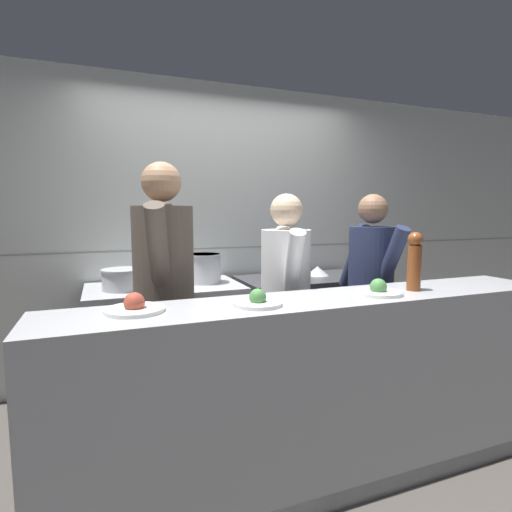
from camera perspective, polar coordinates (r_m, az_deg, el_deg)
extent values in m
plane|color=#4C4742|center=(2.79, 5.07, -25.73)|extent=(14.00, 14.00, 0.00)
cube|color=silver|center=(3.67, -4.46, 3.55)|extent=(8.00, 0.06, 2.60)
cube|color=gray|center=(3.65, -4.30, 1.18)|extent=(8.00, 0.00, 0.01)
cube|color=#232326|center=(3.31, -12.72, -12.21)|extent=(1.15, 0.70, 0.87)
cube|color=#B7BABF|center=(3.20, -12.92, -4.49)|extent=(1.17, 0.71, 0.04)
cube|color=#B7BABF|center=(2.98, -11.77, -13.00)|extent=(1.04, 0.03, 0.10)
cube|color=#38383D|center=(3.69, 7.28, -9.88)|extent=(1.21, 0.65, 0.90)
cube|color=black|center=(3.58, 9.62, -17.25)|extent=(1.19, 0.04, 0.10)
cube|color=#B7BABF|center=(2.30, 9.77, -18.49)|extent=(2.85, 0.45, 1.03)
cube|color=black|center=(2.39, 12.46, -30.49)|extent=(2.79, 0.04, 0.10)
cylinder|color=#B7BABF|center=(3.10, -18.59, -3.19)|extent=(0.28, 0.28, 0.15)
cylinder|color=#B7BABF|center=(3.09, -18.64, -1.88)|extent=(0.30, 0.30, 0.01)
cylinder|color=#B7BABF|center=(3.25, -7.46, -1.76)|extent=(0.27, 0.27, 0.24)
cylinder|color=#B7BABF|center=(3.23, -7.49, 0.20)|extent=(0.29, 0.29, 0.01)
cone|color=#B7BABF|center=(3.69, 8.78, -2.11)|extent=(0.21, 0.21, 0.08)
cylinder|color=white|center=(1.89, -16.95, -7.37)|extent=(0.27, 0.27, 0.02)
sphere|color=#B24733|center=(1.88, -16.98, -6.39)|extent=(0.09, 0.09, 0.09)
cylinder|color=white|center=(1.93, 0.24, -6.79)|extent=(0.24, 0.24, 0.02)
sphere|color=#4C8C47|center=(1.92, 0.24, -5.91)|extent=(0.08, 0.08, 0.08)
cylinder|color=white|center=(2.28, 17.04, -5.02)|extent=(0.26, 0.26, 0.02)
sphere|color=#4C8C47|center=(2.27, 17.07, -4.22)|extent=(0.09, 0.09, 0.09)
cylinder|color=brown|center=(2.44, 21.66, -1.61)|extent=(0.08, 0.08, 0.26)
sphere|color=brown|center=(2.42, 21.82, 2.23)|extent=(0.08, 0.08, 0.08)
cube|color=black|center=(2.66, -12.66, -17.42)|extent=(0.35, 0.27, 0.83)
cylinder|color=brown|center=(2.45, -13.08, -1.04)|extent=(0.44, 0.44, 0.68)
sphere|color=tan|center=(2.44, -13.37, 10.26)|extent=(0.23, 0.23, 0.23)
cylinder|color=brown|center=(2.66, -12.59, 1.27)|extent=(0.19, 0.36, 0.57)
cylinder|color=brown|center=(2.24, -13.77, 0.31)|extent=(0.19, 0.36, 0.57)
cube|color=black|center=(2.82, 4.17, -16.77)|extent=(0.31, 0.24, 0.75)
cylinder|color=white|center=(2.63, 4.29, -2.96)|extent=(0.39, 0.39, 0.62)
sphere|color=beige|center=(2.59, 4.37, 6.56)|extent=(0.21, 0.21, 0.21)
cylinder|color=white|center=(2.80, 3.44, -0.88)|extent=(0.16, 0.32, 0.52)
cylinder|color=white|center=(2.43, 5.29, -2.00)|extent=(0.16, 0.32, 0.52)
cube|color=black|center=(3.21, 15.71, -13.98)|extent=(0.29, 0.20, 0.75)
cylinder|color=#262D4C|center=(3.04, 16.10, -1.78)|extent=(0.35, 0.35, 0.62)
sphere|color=#8C664C|center=(3.02, 16.35, 6.48)|extent=(0.21, 0.21, 0.21)
cylinder|color=#262D4C|center=(3.18, 13.88, -0.04)|extent=(0.12, 0.32, 0.52)
cylinder|color=#262D4C|center=(2.89, 18.63, -0.82)|extent=(0.12, 0.32, 0.52)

